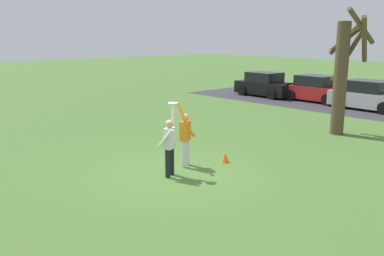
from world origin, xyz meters
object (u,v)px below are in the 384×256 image
(person_defender, at_px, (185,135))
(field_cone_orange, at_px, (225,158))
(parked_car_black, at_px, (265,85))
(parked_car_silver, at_px, (369,96))
(parked_car_red, at_px, (317,90))
(bare_tree_tall, at_px, (343,71))
(person_catcher, at_px, (169,143))
(frisbee_disc, at_px, (173,103))

(person_defender, bearing_deg, field_cone_orange, 130.97)
(parked_car_black, xyz_separation_m, parked_car_silver, (7.09, -0.01, 0.00))
(parked_car_red, bearing_deg, bare_tree_tall, -50.72)
(person_catcher, bearing_deg, field_cone_orange, -27.45)
(person_catcher, xyz_separation_m, bare_tree_tall, (0.53, 8.54, 1.58))
(parked_car_red, distance_m, parked_car_silver, 3.54)
(parked_car_black, distance_m, field_cone_orange, 15.58)
(person_defender, relative_size, parked_car_silver, 0.49)
(parked_car_silver, bearing_deg, person_catcher, -82.91)
(parked_car_silver, bearing_deg, parked_car_black, -178.06)
(bare_tree_tall, bearing_deg, parked_car_black, 143.63)
(person_defender, xyz_separation_m, parked_car_black, (-8.01, 14.17, -0.25))
(parked_car_silver, distance_m, bare_tree_tall, 7.09)
(person_catcher, distance_m, person_defender, 1.05)
(parked_car_silver, height_order, field_cone_orange, parked_car_silver)
(parked_car_red, distance_m, field_cone_orange, 14.38)
(parked_car_black, bearing_deg, parked_car_red, 9.65)
(parked_car_black, distance_m, parked_car_red, 3.61)
(frisbee_disc, distance_m, bare_tree_tall, 8.37)
(frisbee_disc, height_order, bare_tree_tall, bare_tree_tall)
(person_catcher, height_order, bare_tree_tall, bare_tree_tall)
(parked_car_silver, bearing_deg, field_cone_orange, -81.43)
(person_catcher, distance_m, parked_car_red, 16.35)
(parked_car_red, height_order, field_cone_orange, parked_car_red)
(frisbee_disc, height_order, parked_car_red, frisbee_disc)
(parked_car_red, height_order, parked_car_silver, same)
(person_catcher, height_order, field_cone_orange, person_catcher)
(person_defender, height_order, parked_car_red, person_defender)
(frisbee_disc, xyz_separation_m, field_cone_orange, (0.24, 1.94, -1.93))
(person_defender, bearing_deg, parked_car_red, 173.33)
(parked_car_black, relative_size, bare_tree_tall, 0.83)
(person_defender, bearing_deg, frisbee_disc, -0.00)
(person_defender, relative_size, field_cone_orange, 6.38)
(person_catcher, xyz_separation_m, parked_car_red, (-4.85, 15.62, -0.25))
(parked_car_black, xyz_separation_m, field_cone_orange, (8.58, -12.99, -0.57))
(person_catcher, xyz_separation_m, person_defender, (-0.42, 0.96, -0.00))
(person_defender, bearing_deg, parked_car_silver, 160.23)
(parked_car_black, relative_size, field_cone_orange, 13.00)
(person_catcher, xyz_separation_m, parked_car_silver, (-1.34, 15.13, -0.25))
(person_defender, relative_size, parked_car_red, 0.49)
(person_defender, relative_size, parked_car_black, 0.49)
(person_defender, xyz_separation_m, parked_car_silver, (-0.92, 14.17, -0.25))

